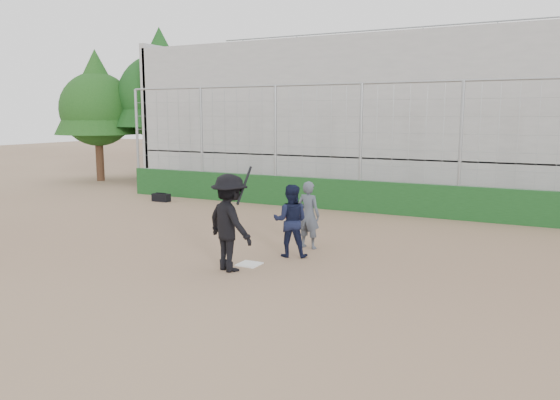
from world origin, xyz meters
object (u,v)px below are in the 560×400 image
at_px(batter_at_plate, 230,223).
at_px(equipment_bag, 161,197).
at_px(umpire, 308,218).
at_px(catcher_crouched, 291,233).

height_order(batter_at_plate, equipment_bag, batter_at_plate).
height_order(umpire, equipment_bag, umpire).
bearing_deg(equipment_bag, batter_at_plate, -42.80).
height_order(catcher_crouched, equipment_bag, catcher_crouched).
bearing_deg(equipment_bag, umpire, -27.83).
bearing_deg(umpire, catcher_crouched, 96.87).
height_order(batter_at_plate, catcher_crouched, batter_at_plate).
bearing_deg(batter_at_plate, umpire, 75.00).
height_order(catcher_crouched, umpire, umpire).
bearing_deg(batter_at_plate, equipment_bag, 137.20).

